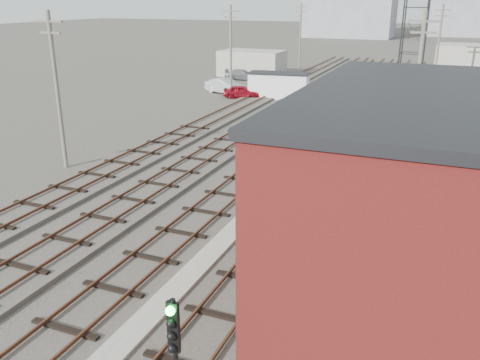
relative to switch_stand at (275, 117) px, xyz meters
The scene contains 20 objects.
ground 25.48m from the switch_stand, 80.24° to the left, with size 320.00×320.00×0.00m, color #282621.
track_right 7.98m from the switch_stand, 31.04° to the left, with size 3.20×90.00×0.39m.
track_mid_right 5.01m from the switch_stand, 55.53° to the left, with size 3.20×90.00×0.39m.
track_mid_left 4.31m from the switch_stand, 106.09° to the left, with size 3.20×90.00×0.39m.
track_left 6.63m from the switch_stand, 141.64° to the left, with size 3.20×90.00×0.39m.
platform_curb 21.45m from the switch_stand, 77.02° to the right, with size 0.90×28.00×0.26m, color gray.
brick_building 25.94m from the switch_stand, 62.71° to the right, with size 6.54×12.20×7.22m.
lattice_tower 11.96m from the switch_stand, ahead, with size 1.60×1.60×15.00m.
utility_pole_left_a 17.49m from the switch_stand, 118.78° to the right, with size 1.80×0.24×9.00m.
utility_pole_left_b 13.64m from the switch_stand, 129.01° to the left, with size 1.80×0.24×9.00m.
utility_pole_left_c 36.28m from the switch_stand, 103.12° to the left, with size 1.80×0.24×9.00m.
utility_pole_right_a 13.48m from the switch_stand, 32.53° to the right, with size 1.80×0.24×9.00m.
utility_pole_right_b 25.84m from the switch_stand, 64.91° to the left, with size 1.80×0.24×9.00m.
shed_left 27.70m from the switch_stand, 114.96° to the left, with size 8.00×5.00×3.20m, color gray.
shed_right 37.57m from the switch_stand, 69.22° to the left, with size 6.00×6.00×4.00m, color gray.
switch_stand is the anchor object (origin of this frame).
site_trailer 11.94m from the switch_stand, 106.98° to the left, with size 6.37×3.43×2.56m.
car_red 12.14m from the switch_stand, 124.77° to the left, with size 1.52×3.77×1.28m, color maroon.
car_silver 14.95m from the switch_stand, 129.32° to the left, with size 1.67×4.79×1.58m, color #AEB2B7.
car_grey 24.14m from the switch_stand, 118.44° to the left, with size 1.76×4.34×1.26m, color slate.
Camera 1 is at (8.25, -2.83, 9.60)m, focal length 38.00 mm.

